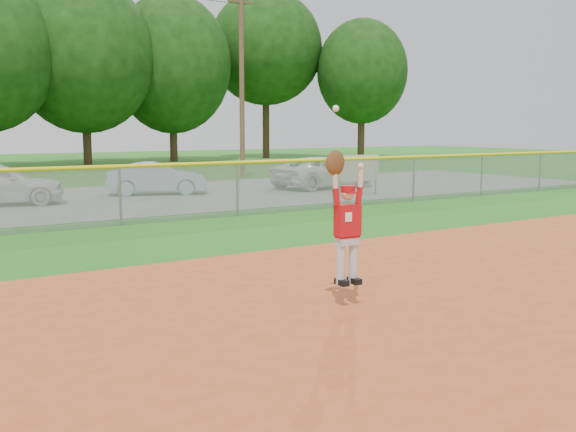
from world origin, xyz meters
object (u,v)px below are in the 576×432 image
object	(u,v)px
sponsor_sign	(358,169)
ballplayer	(346,218)
car_blue	(157,178)
car_white_b	(325,172)

from	to	relation	value
sponsor_sign	ballplayer	world-z (taller)	ballplayer
car_blue	sponsor_sign	bearing A→B (deg)	-105.18
car_white_b	sponsor_sign	size ratio (longest dim) A/B	2.71
car_blue	car_white_b	distance (m)	6.85
car_blue	ballplayer	bearing A→B (deg)	-170.56
car_white_b	ballplayer	world-z (taller)	ballplayer
sponsor_sign	ballplayer	xyz separation A→B (m)	(-9.21, -11.24, 0.25)
car_blue	car_white_b	bearing A→B (deg)	-78.34
sponsor_sign	ballplayer	bearing A→B (deg)	-129.33
car_white_b	sponsor_sign	world-z (taller)	sponsor_sign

